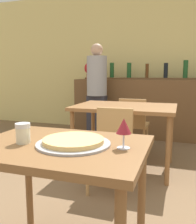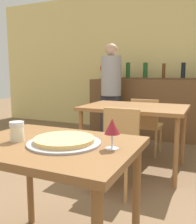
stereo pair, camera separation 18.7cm
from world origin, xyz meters
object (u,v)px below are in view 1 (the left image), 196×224
potted_plant (91,70)px  person_standing (97,89)px  chair_far_side_back (133,122)px  pizza_tray (73,142)px  cheese_shaker (23,133)px  wine_glass (124,127)px  chair_far_side_front (112,143)px

potted_plant → person_standing: bearing=-59.9°
chair_far_side_back → pizza_tray: 2.33m
cheese_shaker → person_standing: size_ratio=0.07×
wine_glass → chair_far_side_front: bearing=108.3°
chair_far_side_back → cheese_shaker: bearing=85.5°
pizza_tray → person_standing: size_ratio=0.25×
cheese_shaker → wine_glass: wine_glass is taller
chair_far_side_back → wine_glass: 2.35m
chair_far_side_front → wine_glass: (0.37, -1.11, 0.42)m
cheese_shaker → wine_glass: bearing=8.5°
chair_far_side_front → chair_far_side_back: bearing=90.0°
cheese_shaker → chair_far_side_front: bearing=81.0°
cheese_shaker → potted_plant: size_ratio=0.35×
wine_glass → potted_plant: size_ratio=0.48×
chair_far_side_front → person_standing: bearing=113.4°
chair_far_side_back → person_standing: bearing=-35.2°
cheese_shaker → potted_plant: potted_plant is taller
person_standing → potted_plant: 0.70m
chair_far_side_back → cheese_shaker: size_ratio=7.15×
pizza_tray → cheese_shaker: size_ratio=3.60×
chair_far_side_front → wine_glass: 1.24m
chair_far_side_back → chair_far_side_front: bearing=90.0°
cheese_shaker → wine_glass: size_ratio=0.71×
chair_far_side_back → cheese_shaker: cheese_shaker is taller
pizza_tray → potted_plant: 3.57m
cheese_shaker → person_standing: 2.93m
chair_far_side_front → potted_plant: potted_plant is taller
cheese_shaker → person_standing: bearing=100.7°
pizza_tray → chair_far_side_front: bearing=94.6°
chair_far_side_back → person_standing: size_ratio=0.49×
pizza_tray → person_standing: 2.94m
cheese_shaker → wine_glass: 0.56m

